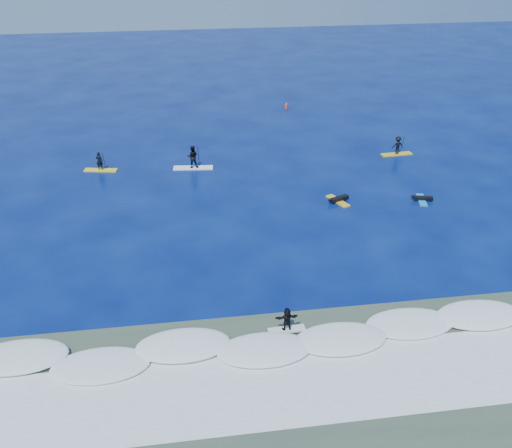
{
  "coord_description": "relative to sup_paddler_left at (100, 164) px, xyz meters",
  "views": [
    {
      "loc": [
        -6.56,
        -32.21,
        19.37
      ],
      "look_at": [
        -1.63,
        1.68,
        0.6
      ],
      "focal_mm": 40.0,
      "sensor_mm": 36.0,
      "label": 1
    }
  ],
  "objects": [
    {
      "name": "ground",
      "position": [
        13.23,
        -14.06,
        -0.61
      ],
      "size": [
        160.0,
        160.0,
        0.0
      ],
      "primitive_type": "plane",
      "color": "#040F4A",
      "rests_on": "ground"
    },
    {
      "name": "wave_surfer",
      "position": [
        11.64,
        -23.29,
        0.2
      ],
      "size": [
        1.98,
        0.61,
        1.42
      ],
      "rotation": [
        0.0,
        0.0,
        0.04
      ],
      "color": "silver",
      "rests_on": "breaking_wave"
    },
    {
      "name": "sup_paddler_right",
      "position": [
        26.31,
        -0.14,
        0.17
      ],
      "size": [
        2.88,
        0.91,
        1.99
      ],
      "rotation": [
        0.0,
        0.0,
        0.07
      ],
      "color": "gold",
      "rests_on": "ground"
    },
    {
      "name": "shallow_water",
      "position": [
        13.23,
        -28.06,
        -0.6
      ],
      "size": [
        90.0,
        13.0,
        0.01
      ],
      "primitive_type": "cube",
      "color": "#374B3D",
      "rests_on": "ground"
    },
    {
      "name": "breaking_wave",
      "position": [
        13.23,
        -24.06,
        -0.61
      ],
      "size": [
        40.0,
        6.0,
        0.3
      ],
      "primitive_type": "cube",
      "color": "white",
      "rests_on": "ground"
    },
    {
      "name": "whitewater",
      "position": [
        13.23,
        -27.06,
        -0.61
      ],
      "size": [
        34.0,
        5.0,
        0.02
      ],
      "primitive_type": "cube",
      "color": "silver",
      "rests_on": "ground"
    },
    {
      "name": "sup_paddler_left",
      "position": [
        0.0,
        0.0,
        0.0
      ],
      "size": [
        2.85,
        1.2,
        1.94
      ],
      "rotation": [
        0.0,
        0.0,
        -0.19
      ],
      "color": "yellow",
      "rests_on": "ground"
    },
    {
      "name": "prone_paddler_far",
      "position": [
        24.86,
        -9.43,
        -0.46
      ],
      "size": [
        1.65,
        2.15,
        0.43
      ],
      "rotation": [
        0.0,
        0.0,
        1.34
      ],
      "color": "#1C82D6",
      "rests_on": "ground"
    },
    {
      "name": "marker_buoy",
      "position": [
        19.01,
        14.92,
        -0.28
      ],
      "size": [
        0.31,
        0.31,
        0.75
      ],
      "rotation": [
        0.0,
        0.0,
        -0.4
      ],
      "color": "#FE4216",
      "rests_on": "ground"
    },
    {
      "name": "prone_paddler_near",
      "position": [
        18.46,
        -8.67,
        -0.44
      ],
      "size": [
        1.76,
        2.34,
        0.48
      ],
      "rotation": [
        0.0,
        0.0,
        1.96
      ],
      "color": "gold",
      "rests_on": "ground"
    },
    {
      "name": "sup_paddler_center",
      "position": [
        7.84,
        -0.63,
        0.28
      ],
      "size": [
        3.44,
        1.19,
        2.36
      ],
      "rotation": [
        0.0,
        0.0,
        -0.11
      ],
      "color": "white",
      "rests_on": "ground"
    }
  ]
}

